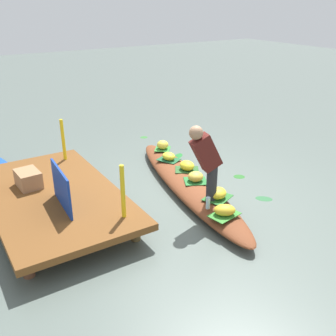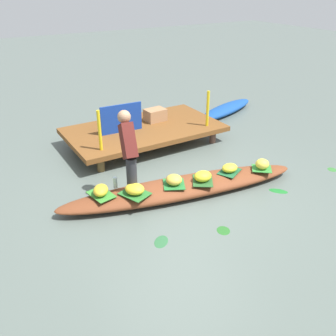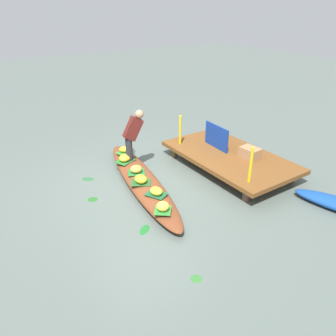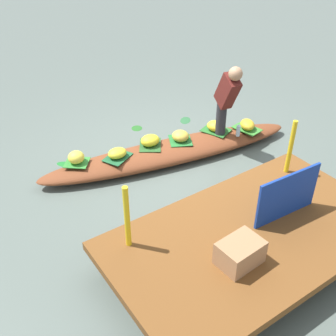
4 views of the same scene
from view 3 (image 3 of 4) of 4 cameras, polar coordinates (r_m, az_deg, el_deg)
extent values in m
plane|color=#535F58|center=(7.39, -4.54, -2.95)|extent=(40.00, 40.00, 0.00)
cube|color=brown|center=(8.11, 10.48, 1.99)|extent=(3.20, 1.80, 0.10)
cylinder|color=brown|center=(8.66, 1.08, 2.78)|extent=(0.14, 0.14, 0.26)
cylinder|color=brown|center=(6.96, 13.26, -4.47)|extent=(0.14, 0.14, 0.26)
cylinder|color=brown|center=(9.49, 8.26, 4.73)|extent=(0.14, 0.14, 0.26)
cylinder|color=brown|center=(7.97, 20.46, -1.29)|extent=(0.14, 0.14, 0.26)
ellipsoid|color=brown|center=(7.33, -4.58, -2.12)|extent=(4.14, 1.42, 0.25)
cube|color=#36812E|center=(8.42, -7.32, 2.73)|extent=(0.36, 0.47, 0.01)
ellipsoid|color=gold|center=(8.39, -7.35, 3.19)|extent=(0.34, 0.38, 0.15)
cube|color=#1C552F|center=(6.57, -2.02, -4.48)|extent=(0.48, 0.44, 0.01)
ellipsoid|color=yellow|center=(6.53, -2.03, -3.96)|extent=(0.28, 0.23, 0.14)
cube|color=#307D30|center=(6.09, -0.89, -7.26)|extent=(0.44, 0.44, 0.01)
ellipsoid|color=yellow|center=(6.04, -0.90, -6.57)|extent=(0.31, 0.31, 0.18)
cube|color=#265324|center=(6.99, -4.67, -2.48)|extent=(0.49, 0.52, 0.01)
ellipsoid|color=yellow|center=(6.95, -4.70, -1.90)|extent=(0.30, 0.25, 0.17)
cube|color=#276729|center=(7.96, -7.38, 1.23)|extent=(0.47, 0.52, 0.01)
ellipsoid|color=yellow|center=(7.93, -7.41, 1.74)|extent=(0.38, 0.40, 0.16)
cube|color=#236C2E|center=(7.40, -5.46, -0.73)|extent=(0.46, 0.48, 0.01)
ellipsoid|color=gold|center=(7.37, -5.49, -0.18)|extent=(0.31, 0.32, 0.16)
cylinder|color=#28282D|center=(7.88, -6.69, 3.16)|extent=(0.16, 0.16, 0.55)
cube|color=#531B17|center=(7.72, -6.03, 6.74)|extent=(0.27, 0.51, 0.59)
sphere|color=#9E7556|center=(7.67, -4.96, 9.16)|extent=(0.20, 0.20, 0.20)
cylinder|color=silver|center=(8.20, -5.96, 2.75)|extent=(0.06, 0.06, 0.18)
cube|color=navy|center=(8.31, 8.31, 5.33)|extent=(0.87, 0.08, 0.58)
cylinder|color=yellow|center=(8.43, 2.11, 6.54)|extent=(0.06, 0.06, 0.75)
cylinder|color=yellow|center=(6.80, 14.01, 0.49)|extent=(0.06, 0.06, 0.75)
cube|color=#A0724D|center=(7.95, 13.89, 2.51)|extent=(0.46, 0.35, 0.26)
ellipsoid|color=#245E22|center=(7.03, -12.81, -5.26)|extent=(0.27, 0.28, 0.01)
ellipsoid|color=#306F2E|center=(5.17, 4.85, -18.39)|extent=(0.21, 0.21, 0.01)
ellipsoid|color=#1C6B27|center=(6.05, -4.04, -10.50)|extent=(0.32, 0.33, 0.01)
ellipsoid|color=#295E35|center=(7.82, -13.63, -1.86)|extent=(0.33, 0.33, 0.01)
camera|label=1|loc=(12.42, -2.07, 24.06)|focal=41.52mm
camera|label=2|loc=(8.65, -44.60, 16.48)|focal=39.62mm
camera|label=4|loc=(7.92, 40.08, 19.78)|focal=44.09mm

